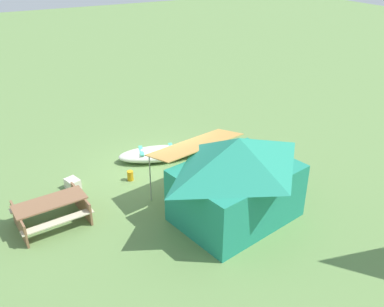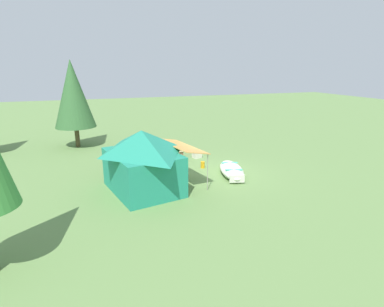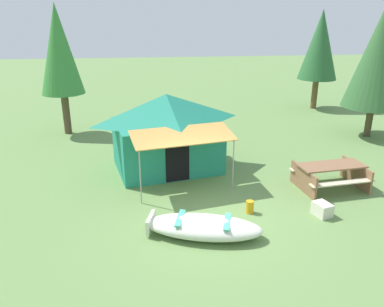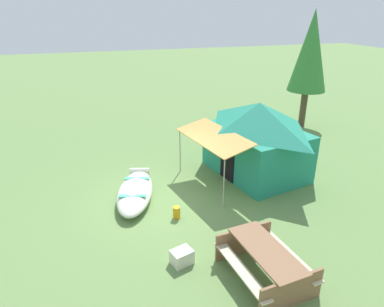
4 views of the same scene
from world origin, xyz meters
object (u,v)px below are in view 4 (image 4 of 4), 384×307
at_px(beached_rowboat, 135,192).
at_px(cooler_box, 182,257).
at_px(picnic_table, 265,260).
at_px(pine_tree_back_left, 311,52).
at_px(fuel_can, 177,212).
at_px(canvas_cabin_tent, 257,138).

distance_m(beached_rowboat, cooler_box, 3.31).
relative_size(picnic_table, pine_tree_back_left, 0.39).
height_order(beached_rowboat, fuel_can, beached_rowboat).
bearing_deg(picnic_table, cooler_box, -121.29).
bearing_deg(beached_rowboat, picnic_table, 27.16).
bearing_deg(pine_tree_back_left, fuel_can, -53.27).
relative_size(picnic_table, fuel_can, 6.16).
bearing_deg(cooler_box, pine_tree_back_left, 132.94).
relative_size(cooler_box, pine_tree_back_left, 0.09).
distance_m(cooler_box, pine_tree_back_left, 12.11).
xyz_separation_m(canvas_cabin_tent, fuel_can, (1.96, -3.43, -1.16)).
relative_size(canvas_cabin_tent, pine_tree_back_left, 0.78).
bearing_deg(pine_tree_back_left, cooler_box, -47.06).
xyz_separation_m(beached_rowboat, fuel_can, (1.41, 0.94, -0.07)).
distance_m(canvas_cabin_tent, fuel_can, 4.12).
bearing_deg(canvas_cabin_tent, pine_tree_back_left, 131.19).
bearing_deg(picnic_table, canvas_cabin_tent, 155.27).
relative_size(canvas_cabin_tent, cooler_box, 8.92).
bearing_deg(fuel_can, beached_rowboat, -146.20).
xyz_separation_m(picnic_table, pine_tree_back_left, (-8.89, 6.90, 3.10)).
relative_size(beached_rowboat, canvas_cabin_tent, 0.70).
distance_m(beached_rowboat, pine_tree_back_left, 10.73).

